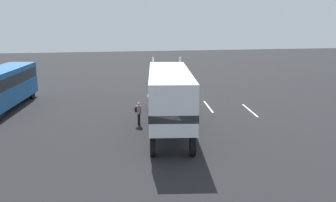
# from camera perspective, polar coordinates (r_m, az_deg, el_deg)

# --- Properties ---
(ground_plane) EXTENTS (120.00, 120.00, 0.00)m
(ground_plane) POSITION_cam_1_polar(r_m,az_deg,el_deg) (31.31, 0.13, -1.13)
(ground_plane) COLOR #232326
(lane_stripe_near) EXTENTS (4.39, 0.71, 0.01)m
(lane_stripe_near) POSITION_cam_1_polar(r_m,az_deg,el_deg) (32.08, 6.30, -0.86)
(lane_stripe_near) COLOR silver
(lane_stripe_near) RESTS_ON ground_plane
(lane_stripe_mid) EXTENTS (4.39, 0.71, 0.01)m
(lane_stripe_mid) POSITION_cam_1_polar(r_m,az_deg,el_deg) (31.33, 12.63, -1.42)
(lane_stripe_mid) COLOR silver
(lane_stripe_mid) RESTS_ON ground_plane
(semi_truck) EXTENTS (14.38, 4.73, 4.50)m
(semi_truck) POSITION_cam_1_polar(r_m,az_deg,el_deg) (25.02, 0.12, 1.33)
(semi_truck) COLOR white
(semi_truck) RESTS_ON ground_plane
(person_bystander) EXTENTS (0.36, 0.47, 1.63)m
(person_bystander) POSITION_cam_1_polar(r_m,az_deg,el_deg) (26.26, -4.61, -1.82)
(person_bystander) COLOR black
(person_bystander) RESTS_ON ground_plane
(parked_bus) EXTENTS (11.25, 4.07, 3.40)m
(parked_bus) POSITION_cam_1_polar(r_m,az_deg,el_deg) (33.63, -24.48, 2.28)
(parked_bus) COLOR #1E5999
(parked_bus) RESTS_ON ground_plane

